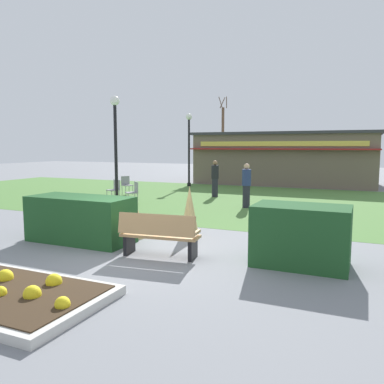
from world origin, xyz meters
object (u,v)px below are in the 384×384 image
(cafe_chair_east, at_px, (115,188))
(lamppost_mid, at_px, (116,138))
(lamppost_far, at_px, (189,141))
(tree_right_bg, at_px, (223,137))
(parked_car_west_slot, at_px, (280,166))
(cafe_chair_west, at_px, (134,191))
(park_bench, at_px, (159,235))
(person_standing, at_px, (246,185))
(trash_bin, at_px, (277,238))
(food_kiosk, at_px, (285,158))
(cafe_chair_center, at_px, (126,184))
(person_strolling, at_px, (215,178))

(cafe_chair_east, bearing_deg, lamppost_mid, -52.55)
(lamppost_far, xyz_separation_m, tree_right_bg, (-4.17, 17.49, 0.64))
(parked_car_west_slot, bearing_deg, cafe_chair_west, -95.58)
(lamppost_mid, xyz_separation_m, cafe_chair_west, (0.02, 1.15, -2.12))
(parked_car_west_slot, bearing_deg, lamppost_far, -102.37)
(park_bench, xyz_separation_m, person_standing, (-0.20, 7.24, 0.38))
(trash_bin, distance_m, food_kiosk, 16.73)
(person_standing, relative_size, tree_right_bg, 0.23)
(lamppost_far, bearing_deg, food_kiosk, 39.08)
(trash_bin, relative_size, parked_car_west_slot, 0.18)
(person_standing, height_order, parked_car_west_slot, person_standing)
(park_bench, bearing_deg, cafe_chair_center, 127.12)
(trash_bin, distance_m, cafe_chair_center, 11.78)
(lamppost_far, height_order, cafe_chair_east, lamppost_far)
(food_kiosk, bearing_deg, person_standing, -87.09)
(food_kiosk, distance_m, person_standing, 10.39)
(parked_car_west_slot, bearing_deg, cafe_chair_center, -102.64)
(park_bench, height_order, person_strolling, person_strolling)
(food_kiosk, height_order, tree_right_bg, tree_right_bg)
(lamppost_far, height_order, cafe_chair_west, lamppost_far)
(lamppost_far, relative_size, cafe_chair_east, 4.73)
(trash_bin, relative_size, food_kiosk, 0.07)
(lamppost_far, distance_m, person_standing, 8.55)
(person_standing, bearing_deg, person_strolling, 85.02)
(lamppost_far, distance_m, food_kiosk, 6.30)
(park_bench, height_order, lamppost_mid, lamppost_mid)
(food_kiosk, height_order, parked_car_west_slot, food_kiosk)
(lamppost_mid, bearing_deg, person_standing, 23.42)
(trash_bin, height_order, cafe_chair_center, cafe_chair_center)
(lamppost_far, bearing_deg, parked_car_west_slot, 77.63)
(food_kiosk, relative_size, parked_car_west_slot, 2.56)
(lamppost_mid, bearing_deg, tree_right_bg, 100.86)
(cafe_chair_west, bearing_deg, lamppost_mid, -91.18)
(person_standing, bearing_deg, cafe_chair_east, 136.50)
(trash_bin, height_order, person_standing, person_standing)
(person_standing, bearing_deg, park_bench, -135.23)
(cafe_chair_east, height_order, tree_right_bg, tree_right_bg)
(lamppost_mid, bearing_deg, lamppost_far, 95.42)
(lamppost_mid, relative_size, lamppost_far, 1.00)
(person_strolling, height_order, person_standing, same)
(lamppost_mid, bearing_deg, trash_bin, -30.37)
(park_bench, bearing_deg, cafe_chair_east, 131.02)
(cafe_chair_west, distance_m, person_standing, 4.61)
(lamppost_far, bearing_deg, cafe_chair_center, -103.33)
(cafe_chair_east, bearing_deg, person_standing, 3.36)
(person_standing, bearing_deg, cafe_chair_west, 143.43)
(lamppost_far, relative_size, tree_right_bg, 0.58)
(parked_car_west_slot, bearing_deg, tree_right_bg, 144.58)
(lamppost_far, xyz_separation_m, cafe_chair_center, (-1.14, -4.83, -2.12))
(cafe_chair_east, xyz_separation_m, cafe_chair_center, (-0.69, 1.95, 0.00))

